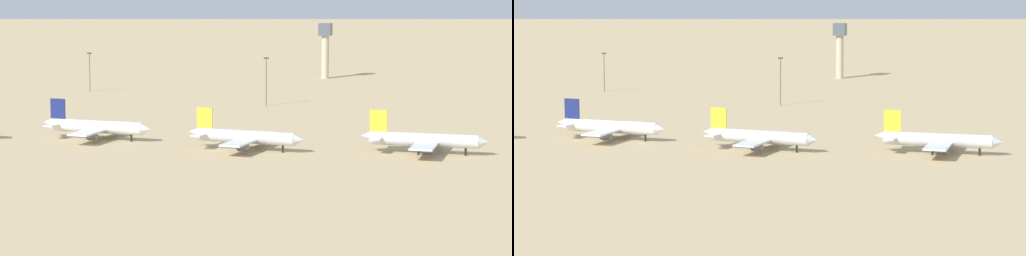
{
  "view_description": "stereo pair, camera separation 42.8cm",
  "coord_description": "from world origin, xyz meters",
  "views": [
    {
      "loc": [
        107.5,
        -354.98,
        59.94
      ],
      "look_at": [
        1.18,
        3.08,
        6.0
      ],
      "focal_mm": 91.39,
      "sensor_mm": 36.0,
      "label": 1
    },
    {
      "loc": [
        107.91,
        -354.86,
        59.94
      ],
      "look_at": [
        1.18,
        3.08,
        6.0
      ],
      "focal_mm": 91.39,
      "sensor_mm": 36.0,
      "label": 2
    }
  ],
  "objects": [
    {
      "name": "ground",
      "position": [
        0.0,
        0.0,
        0.0
      ],
      "size": [
        4000.0,
        4000.0,
        0.0
      ],
      "primitive_type": "plane",
      "color": "tan"
    },
    {
      "name": "parked_jet_yellow_3",
      "position": [
        49.37,
        7.47,
        3.96
      ],
      "size": [
        36.5,
        30.57,
        12.08
      ],
      "rotation": [
        0.0,
        0.0,
        0.02
      ],
      "color": "silver",
      "rests_on": "ground"
    },
    {
      "name": "control_tower",
      "position": [
        -24.96,
        197.48,
        14.57
      ],
      "size": [
        5.2,
        5.2,
        24.14
      ],
      "color": "#C6B793",
      "rests_on": "ground"
    },
    {
      "name": "light_pole_mid",
      "position": [
        -103.24,
        121.52,
        9.04
      ],
      "size": [
        1.8,
        0.5,
        15.65
      ],
      "color": "#59595E",
      "rests_on": "ground"
    },
    {
      "name": "parked_jet_yellow_2",
      "position": [
        -1.03,
        -0.7,
        3.87
      ],
      "size": [
        35.75,
        30.18,
        11.8
      ],
      "rotation": [
        0.0,
        0.0,
        -0.09
      ],
      "color": "silver",
      "rests_on": "ground"
    },
    {
      "name": "parked_jet_navy_1",
      "position": [
        -50.31,
        5.65,
        3.92
      ],
      "size": [
        36.2,
        30.45,
        11.96
      ],
      "rotation": [
        0.0,
        0.0,
        -0.06
      ],
      "color": "white",
      "rests_on": "ground"
    },
    {
      "name": "light_pole_west",
      "position": [
        -23.22,
        98.32,
        10.13
      ],
      "size": [
        1.8,
        0.5,
        17.78
      ],
      "color": "#59595E",
      "rests_on": "ground"
    }
  ]
}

